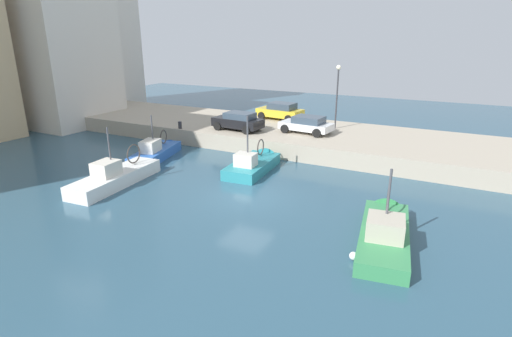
{
  "coord_description": "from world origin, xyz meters",
  "views": [
    {
      "loc": [
        -17.0,
        -9.59,
        8.06
      ],
      "look_at": [
        1.3,
        0.08,
        1.2
      ],
      "focal_mm": 28.08,
      "sensor_mm": 36.0,
      "label": 1
    }
  ],
  "objects_px": {
    "parked_car_white": "(307,124)",
    "quay_streetlamp": "(338,86)",
    "fishing_boat_teal": "(255,168)",
    "fishing_boat_blue": "(158,156)",
    "parked_car_black": "(238,121)",
    "mooring_bollard_mid": "(180,125)",
    "fishing_boat_white": "(120,181)",
    "parked_car_yellow": "(281,111)",
    "fishing_boat_green": "(384,236)"
  },
  "relations": [
    {
      "from": "parked_car_white",
      "to": "parked_car_yellow",
      "type": "xyz_separation_m",
      "value": [
        3.77,
        3.86,
        0.08
      ]
    },
    {
      "from": "parked_car_black",
      "to": "mooring_bollard_mid",
      "type": "distance_m",
      "value": 4.64
    },
    {
      "from": "quay_streetlamp",
      "to": "parked_car_white",
      "type": "bearing_deg",
      "value": 150.11
    },
    {
      "from": "fishing_boat_teal",
      "to": "parked_car_yellow",
      "type": "height_order",
      "value": "fishing_boat_teal"
    },
    {
      "from": "fishing_boat_green",
      "to": "mooring_bollard_mid",
      "type": "relative_size",
      "value": 12.56
    },
    {
      "from": "parked_car_white",
      "to": "mooring_bollard_mid",
      "type": "distance_m",
      "value": 9.84
    },
    {
      "from": "parked_car_black",
      "to": "parked_car_white",
      "type": "distance_m",
      "value": 5.21
    },
    {
      "from": "fishing_boat_green",
      "to": "parked_car_yellow",
      "type": "distance_m",
      "value": 19.65
    },
    {
      "from": "fishing_boat_white",
      "to": "mooring_bollard_mid",
      "type": "distance_m",
      "value": 9.29
    },
    {
      "from": "fishing_boat_white",
      "to": "fishing_boat_green",
      "type": "bearing_deg",
      "value": -89.01
    },
    {
      "from": "mooring_bollard_mid",
      "to": "fishing_boat_green",
      "type": "bearing_deg",
      "value": -116.36
    },
    {
      "from": "quay_streetlamp",
      "to": "fishing_boat_blue",
      "type": "bearing_deg",
      "value": 134.18
    },
    {
      "from": "parked_car_yellow",
      "to": "mooring_bollard_mid",
      "type": "height_order",
      "value": "parked_car_yellow"
    },
    {
      "from": "mooring_bollard_mid",
      "to": "quay_streetlamp",
      "type": "relative_size",
      "value": 0.11
    },
    {
      "from": "parked_car_yellow",
      "to": "fishing_boat_green",
      "type": "bearing_deg",
      "value": -142.59
    },
    {
      "from": "fishing_boat_teal",
      "to": "parked_car_yellow",
      "type": "distance_m",
      "value": 10.5
    },
    {
      "from": "parked_car_yellow",
      "to": "quay_streetlamp",
      "type": "xyz_separation_m",
      "value": [
        -1.31,
        -5.28,
        2.52
      ]
    },
    {
      "from": "parked_car_black",
      "to": "fishing_boat_blue",
      "type": "bearing_deg",
      "value": 148.23
    },
    {
      "from": "parked_car_white",
      "to": "parked_car_yellow",
      "type": "height_order",
      "value": "parked_car_yellow"
    },
    {
      "from": "fishing_boat_green",
      "to": "fishing_boat_teal",
      "type": "bearing_deg",
      "value": 58.41
    },
    {
      "from": "fishing_boat_white",
      "to": "quay_streetlamp",
      "type": "bearing_deg",
      "value": -29.53
    },
    {
      "from": "fishing_boat_teal",
      "to": "parked_car_black",
      "type": "xyz_separation_m",
      "value": [
        4.6,
        3.89,
        1.82
      ]
    },
    {
      "from": "parked_car_white",
      "to": "quay_streetlamp",
      "type": "xyz_separation_m",
      "value": [
        2.47,
        -1.42,
        2.6
      ]
    },
    {
      "from": "fishing_boat_green",
      "to": "fishing_boat_white",
      "type": "relative_size",
      "value": 0.99
    },
    {
      "from": "fishing_boat_blue",
      "to": "fishing_boat_white",
      "type": "height_order",
      "value": "fishing_boat_white"
    },
    {
      "from": "parked_car_white",
      "to": "fishing_boat_white",
      "type": "bearing_deg",
      "value": 150.54
    },
    {
      "from": "fishing_boat_green",
      "to": "fishing_boat_white",
      "type": "distance_m",
      "value": 14.81
    },
    {
      "from": "fishing_boat_teal",
      "to": "quay_streetlamp",
      "type": "distance_m",
      "value": 10.0
    },
    {
      "from": "fishing_boat_teal",
      "to": "fishing_boat_blue",
      "type": "relative_size",
      "value": 0.94
    },
    {
      "from": "parked_car_white",
      "to": "fishing_boat_green",
      "type": "bearing_deg",
      "value": -145.72
    },
    {
      "from": "fishing_boat_teal",
      "to": "fishing_boat_green",
      "type": "height_order",
      "value": "fishing_boat_teal"
    },
    {
      "from": "fishing_boat_white",
      "to": "parked_car_black",
      "type": "bearing_deg",
      "value": -9.89
    },
    {
      "from": "parked_car_white",
      "to": "fishing_boat_teal",
      "type": "bearing_deg",
      "value": 170.14
    },
    {
      "from": "fishing_boat_teal",
      "to": "fishing_boat_blue",
      "type": "height_order",
      "value": "fishing_boat_teal"
    },
    {
      "from": "quay_streetlamp",
      "to": "parked_car_black",
      "type": "bearing_deg",
      "value": 122.3
    },
    {
      "from": "fishing_boat_blue",
      "to": "mooring_bollard_mid",
      "type": "height_order",
      "value": "fishing_boat_blue"
    },
    {
      "from": "fishing_boat_blue",
      "to": "fishing_boat_white",
      "type": "relative_size",
      "value": 0.88
    },
    {
      "from": "mooring_bollard_mid",
      "to": "fishing_boat_white",
      "type": "bearing_deg",
      "value": -164.14
    },
    {
      "from": "quay_streetlamp",
      "to": "fishing_boat_teal",
      "type": "bearing_deg",
      "value": 163.92
    },
    {
      "from": "parked_car_white",
      "to": "parked_car_yellow",
      "type": "distance_m",
      "value": 5.4
    },
    {
      "from": "fishing_boat_green",
      "to": "mooring_bollard_mid",
      "type": "height_order",
      "value": "fishing_boat_green"
    },
    {
      "from": "mooring_bollard_mid",
      "to": "fishing_boat_teal",
      "type": "bearing_deg",
      "value": -109.97
    },
    {
      "from": "parked_car_white",
      "to": "quay_streetlamp",
      "type": "bearing_deg",
      "value": -29.89
    },
    {
      "from": "fishing_boat_green",
      "to": "fishing_boat_blue",
      "type": "xyz_separation_m",
      "value": [
        4.75,
        16.36,
        -0.01
      ]
    },
    {
      "from": "parked_car_yellow",
      "to": "quay_streetlamp",
      "type": "bearing_deg",
      "value": -103.9
    },
    {
      "from": "fishing_boat_blue",
      "to": "mooring_bollard_mid",
      "type": "xyz_separation_m",
      "value": [
        3.83,
        0.96,
        1.36
      ]
    },
    {
      "from": "parked_car_white",
      "to": "mooring_bollard_mid",
      "type": "height_order",
      "value": "parked_car_white"
    },
    {
      "from": "fishing_boat_green",
      "to": "fishing_boat_blue",
      "type": "distance_m",
      "value": 17.04
    },
    {
      "from": "fishing_boat_green",
      "to": "mooring_bollard_mid",
      "type": "distance_m",
      "value": 19.38
    },
    {
      "from": "fishing_boat_white",
      "to": "parked_car_yellow",
      "type": "xyz_separation_m",
      "value": [
        15.8,
        -2.93,
        1.83
      ]
    }
  ]
}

